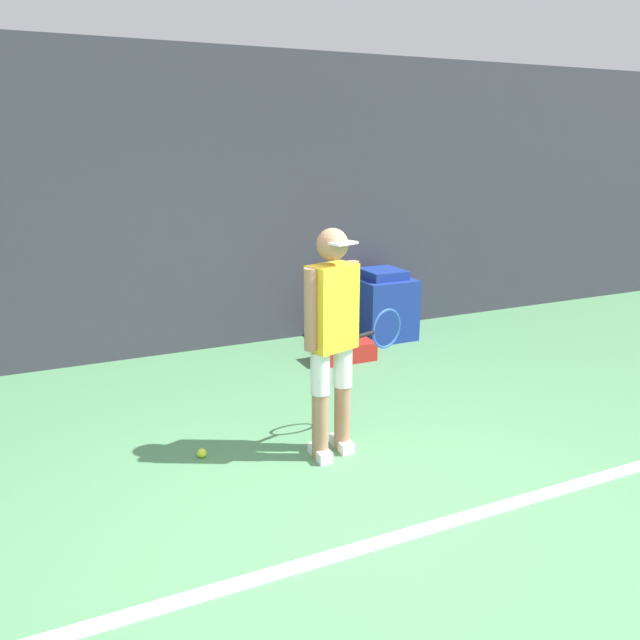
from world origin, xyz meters
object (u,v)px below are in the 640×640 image
covered_chair (382,305)px  equipment_bag (344,351)px  tennis_ball (202,453)px  tennis_player (333,333)px

covered_chair → equipment_bag: bearing=-143.3°
tennis_ball → covered_chair: 3.41m
tennis_player → covered_chair: (1.79, 2.39, -0.55)m
tennis_ball → covered_chair: (2.69, 2.06, 0.35)m
equipment_bag → tennis_player: bearing=-119.1°
tennis_player → equipment_bag: size_ratio=2.68×
tennis_ball → covered_chair: covered_chair is taller
covered_chair → equipment_bag: 1.02m
tennis_ball → equipment_bag: size_ratio=0.11×
covered_chair → equipment_bag: size_ratio=1.30×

